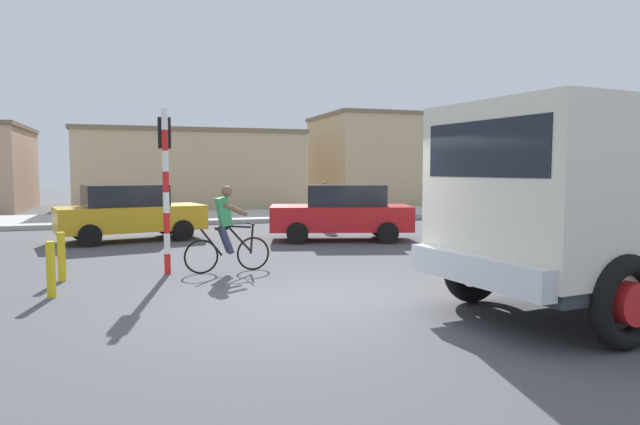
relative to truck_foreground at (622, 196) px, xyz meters
The scene contains 12 objects.
ground_plane 4.75m from the truck_foreground, 158.59° to the left, with size 120.00×120.00×0.00m, color #4C4C51.
sidewalk_far 17.66m from the truck_foreground, 103.63° to the left, with size 80.00×5.00×0.16m, color #ADADA8.
truck_foreground is the anchor object (origin of this frame).
cyclist 6.93m from the truck_foreground, 135.52° to the left, with size 1.73×0.50×1.72m.
traffic_light_pole 7.89m from the truck_foreground, 140.15° to the left, with size 0.24×0.43×3.20m.
car_red_near 8.94m from the truck_foreground, 96.17° to the left, with size 4.32×2.77×1.60m.
car_white_mid 12.64m from the truck_foreground, 122.45° to the left, with size 4.26×2.49×1.60m.
pedestrian_near_kerb 11.83m from the truck_foreground, 92.35° to the left, with size 0.34×0.22×1.62m.
bollard_near 8.75m from the truck_foreground, 156.27° to the left, with size 0.14×0.14×0.90m, color gold.
bollard_far 9.39m from the truck_foreground, 148.36° to the left, with size 0.14×0.14×0.90m, color gold.
building_mid_block 24.94m from the truck_foreground, 98.81° to the left, with size 11.16×7.93×4.03m.
building_corner_right 25.40m from the truck_foreground, 70.48° to the left, with size 9.85×6.78×5.15m.
Camera 1 is at (-2.50, -7.89, 2.04)m, focal length 31.53 mm.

